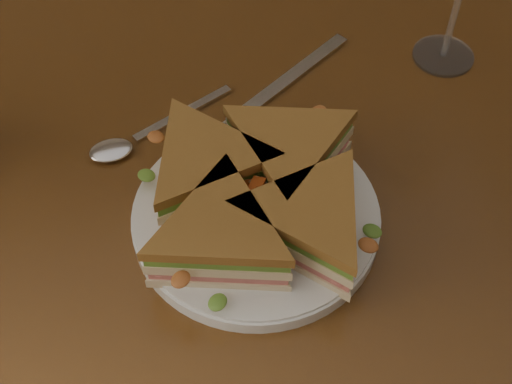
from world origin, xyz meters
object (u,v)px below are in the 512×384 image
spoon (129,142)px  knife (281,85)px  plate (256,218)px  table (241,233)px  sandwich_wedges (256,195)px

spoon → knife: 0.19m
plate → spoon: plate is taller
table → spoon: bearing=139.7°
sandwich_wedges → knife: sandwich_wedges is taller
plate → sandwich_wedges: size_ratio=0.80×
table → knife: size_ratio=6.20×
table → spoon: (-0.10, 0.09, 0.10)m
knife → sandwich_wedges: bearing=-145.4°
table → knife: bearing=54.2°
table → knife: 0.18m
table → knife: (0.09, 0.12, 0.10)m
table → plate: bearing=-88.9°
table → plate: size_ratio=4.83×
table → sandwich_wedges: bearing=-88.9°
sandwich_wedges → knife: 0.20m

